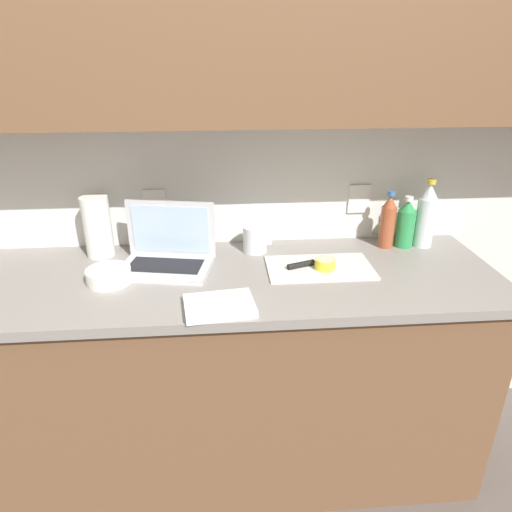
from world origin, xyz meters
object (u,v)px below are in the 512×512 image
(knife, at_px, (310,263))
(laptop, at_px, (168,252))
(bottle_water_clear, at_px, (426,216))
(lemon_half_cut, at_px, (325,264))
(bottle_oil_tall, at_px, (406,224))
(bowl_white, at_px, (109,275))
(cutting_board, at_px, (319,267))
(paper_towel_roll, at_px, (97,227))
(bottle_green_soda, at_px, (388,222))
(measuring_cup, at_px, (255,239))

(knife, bearing_deg, laptop, 153.70)
(knife, height_order, bottle_water_clear, bottle_water_clear)
(laptop, bearing_deg, lemon_half_cut, 1.78)
(bottle_oil_tall, xyz_separation_m, bowl_white, (-1.16, -0.24, -0.07))
(cutting_board, xyz_separation_m, bottle_water_clear, (0.48, 0.19, 0.13))
(laptop, relative_size, paper_towel_roll, 1.54)
(cutting_board, distance_m, lemon_half_cut, 0.03)
(cutting_board, xyz_separation_m, bottle_oil_tall, (0.40, 0.19, 0.09))
(bottle_green_soda, bearing_deg, cutting_board, -149.40)
(laptop, xyz_separation_m, knife, (0.54, -0.06, -0.04))
(bottle_green_soda, distance_m, paper_towel_roll, 1.17)
(bottle_green_soda, relative_size, bowl_white, 1.53)
(laptop, distance_m, bottle_green_soda, 0.90)
(laptop, relative_size, lemon_half_cut, 4.88)
(laptop, xyz_separation_m, bottle_oil_tall, (0.97, 0.12, 0.04))
(knife, height_order, measuring_cup, measuring_cup)
(bottle_green_soda, height_order, paper_towel_roll, paper_towel_roll)
(knife, distance_m, bottle_water_clear, 0.55)
(laptop, xyz_separation_m, lemon_half_cut, (0.59, -0.09, -0.03))
(laptop, distance_m, cutting_board, 0.58)
(cutting_board, distance_m, bottle_water_clear, 0.53)
(lemon_half_cut, bearing_deg, bottle_green_soda, 34.38)
(bowl_white, relative_size, paper_towel_roll, 0.64)
(laptop, height_order, bottle_water_clear, bottle_water_clear)
(bottle_water_clear, bearing_deg, measuring_cup, -179.61)
(knife, xyz_separation_m, measuring_cup, (-0.20, 0.17, 0.04))
(bowl_white, bearing_deg, knife, 4.73)
(lemon_half_cut, relative_size, bottle_green_soda, 0.32)
(bowl_white, bearing_deg, bottle_water_clear, 10.70)
(bottle_oil_tall, relative_size, paper_towel_roll, 0.89)
(bottle_oil_tall, height_order, measuring_cup, bottle_oil_tall)
(bottle_water_clear, bearing_deg, paper_towel_roll, 179.66)
(cutting_board, xyz_separation_m, measuring_cup, (-0.23, 0.18, 0.05))
(cutting_board, relative_size, paper_towel_roll, 1.63)
(cutting_board, distance_m, knife, 0.04)
(cutting_board, bearing_deg, lemon_half_cut, -50.30)
(bottle_oil_tall, xyz_separation_m, measuring_cup, (-0.63, -0.00, -0.04))
(bottle_oil_tall, xyz_separation_m, paper_towel_roll, (-1.25, 0.01, 0.02))
(lemon_half_cut, bearing_deg, measuring_cup, 140.34)
(lemon_half_cut, xyz_separation_m, measuring_cup, (-0.24, 0.20, 0.03))
(cutting_board, bearing_deg, bottle_green_soda, 30.60)
(cutting_board, xyz_separation_m, lemon_half_cut, (0.02, -0.02, 0.02))
(paper_towel_roll, bearing_deg, bottle_water_clear, -0.34)
(bottle_oil_tall, bearing_deg, bottle_green_soda, -180.00)
(laptop, distance_m, knife, 0.54)
(lemon_half_cut, height_order, bottle_water_clear, bottle_water_clear)
(laptop, bearing_deg, bottle_oil_tall, 17.55)
(cutting_board, relative_size, measuring_cup, 3.36)
(lemon_half_cut, height_order, bottle_green_soda, bottle_green_soda)
(laptop, relative_size, cutting_board, 0.94)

